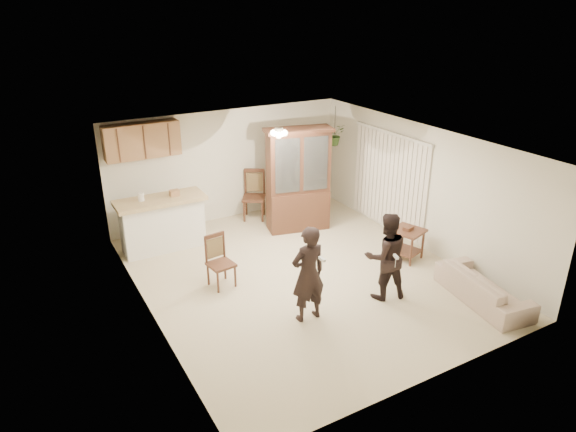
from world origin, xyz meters
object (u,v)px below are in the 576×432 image
sofa (484,282)px  chair_hutch_right (286,213)px  china_hutch (298,181)px  child (385,261)px  chair_hutch_left (254,205)px  adult (308,268)px  side_table (407,244)px  chair_bar (221,272)px

sofa → chair_hutch_right: bearing=26.4°
sofa → china_hutch: (-1.17, 4.12, 0.74)m
child → chair_hutch_left: bearing=-69.1°
adult → side_table: 2.92m
china_hutch → chair_hutch_left: bearing=134.7°
chair_bar → adult: bearing=-71.4°
side_table → chair_hutch_right: bearing=116.4°
china_hutch → child: bearing=-80.3°
adult → side_table: (2.75, 0.79, -0.58)m
adult → side_table: size_ratio=2.53×
adult → chair_bar: bearing=-63.8°
sofa → child: bearing=64.8°
chair_bar → chair_hutch_right: (2.28, 1.73, 0.05)m
child → side_table: size_ratio=1.90×
chair_bar → chair_hutch_right: chair_hutch_right is taller
sofa → china_hutch: 4.35m
adult → chair_hutch_right: (1.49, 3.34, -0.58)m
chair_hutch_right → chair_hutch_left: bearing=-96.1°
sofa → child: (-1.36, 0.94, 0.31)m
chair_hutch_left → sofa: bearing=-38.8°
adult → chair_hutch_right: 3.70m
child → chair_hutch_left: size_ratio=1.19×
sofa → side_table: 1.81m
sofa → chair_hutch_left: bearing=28.4°
child → side_table: bearing=-130.4°
sofa → chair_hutch_right: 4.55m
side_table → adult: bearing=-163.9°
adult → china_hutch: (1.65, 3.11, 0.21)m
adult → side_table: bearing=-163.9°
china_hutch → chair_hutch_right: bearing=139.1°
adult → chair_bar: (-0.79, 1.61, -0.63)m
chair_hutch_right → side_table: bearing=80.2°
side_table → chair_hutch_left: 3.70m
china_hutch → side_table: 2.68m
adult → side_table: adult is taller
china_hutch → chair_bar: bearing=-135.4°
child → chair_hutch_left: (-0.41, 4.16, -0.36)m
adult → chair_hutch_right: adult is taller
chair_hutch_left → chair_hutch_right: 0.86m
chair_bar → chair_hutch_left: size_ratio=0.84×
chair_hutch_left → adult: bearing=-72.5°
chair_bar → sofa: bearing=-43.6°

